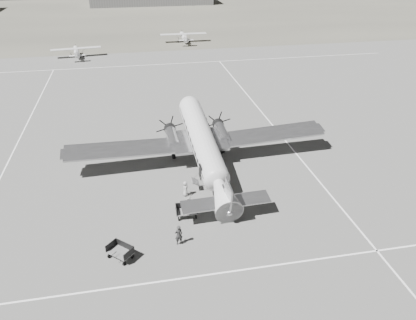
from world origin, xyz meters
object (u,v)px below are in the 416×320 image
object	(u,v)px
light_plane_left	(77,52)
ground_crew	(179,235)
light_plane_right	(184,38)
ramp_agent	(189,205)
baggage_cart_far	(120,252)
passenger	(185,189)
dc3_airliner	(204,147)
baggage_cart_near	(187,211)

from	to	relation	value
light_plane_left	ground_crew	bearing A→B (deg)	-85.49
light_plane_right	ramp_agent	bearing A→B (deg)	-97.20
baggage_cart_far	passenger	bearing A→B (deg)	94.35
dc3_airliner	passenger	bearing A→B (deg)	-123.01
ground_crew	passenger	bearing A→B (deg)	-115.86
light_plane_left	ground_crew	xyz separation A→B (m)	(12.35, -58.44, -0.15)
baggage_cart_far	ramp_agent	world-z (taller)	ramp_agent
ramp_agent	baggage_cart_far	bearing A→B (deg)	117.25
ground_crew	passenger	xyz separation A→B (m)	(1.43, 6.42, -0.12)
light_plane_left	baggage_cart_near	world-z (taller)	light_plane_left
ramp_agent	light_plane_right	bearing A→B (deg)	-17.89
light_plane_left	ramp_agent	xyz separation A→B (m)	(13.71, -54.82, -0.14)
baggage_cart_near	ground_crew	distance (m)	3.47
dc3_airliner	light_plane_right	size ratio (longest dim) A/B	2.61
light_plane_left	light_plane_right	bearing A→B (deg)	14.40
dc3_airliner	baggage_cart_far	xyz separation A→B (m)	(-8.25, -11.35, -2.04)
baggage_cart_far	ground_crew	distance (m)	4.40
baggage_cart_far	ground_crew	world-z (taller)	ground_crew
ground_crew	ramp_agent	distance (m)	3.87
light_plane_left	passenger	world-z (taller)	light_plane_left
light_plane_right	passenger	size ratio (longest dim) A/B	7.18
light_plane_right	baggage_cart_far	world-z (taller)	light_plane_right
light_plane_left	baggage_cart_far	size ratio (longest dim) A/B	5.03
passenger	ground_crew	bearing A→B (deg)	164.28
dc3_airliner	baggage_cart_near	distance (m)	8.12
light_plane_right	ramp_agent	world-z (taller)	light_plane_right
baggage_cart_far	passenger	world-z (taller)	passenger
baggage_cart_far	dc3_airliner	bearing A→B (deg)	97.14
light_plane_right	passenger	xyz separation A→B (m)	(-8.48, -60.93, -0.35)
light_plane_left	ground_crew	world-z (taller)	light_plane_left
ground_crew	dc3_airliner	bearing A→B (deg)	-123.57
ground_crew	baggage_cart_near	bearing A→B (deg)	-121.54
baggage_cart_near	baggage_cart_far	bearing A→B (deg)	-141.37
dc3_airliner	passenger	size ratio (longest dim) A/B	18.76
dc3_airliner	ground_crew	size ratio (longest dim) A/B	16.15
dc3_airliner	baggage_cart_far	world-z (taller)	dc3_airliner
light_plane_left	baggage_cart_far	xyz separation A→B (m)	(8.02, -59.19, -0.45)
baggage_cart_near	ground_crew	bearing A→B (deg)	-106.22
dc3_airliner	ground_crew	distance (m)	11.44
light_plane_left	baggage_cart_far	distance (m)	59.73
ramp_agent	passenger	bearing A→B (deg)	-11.74
baggage_cart_near	ground_crew	xyz separation A→B (m)	(-1.08, -3.28, 0.31)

